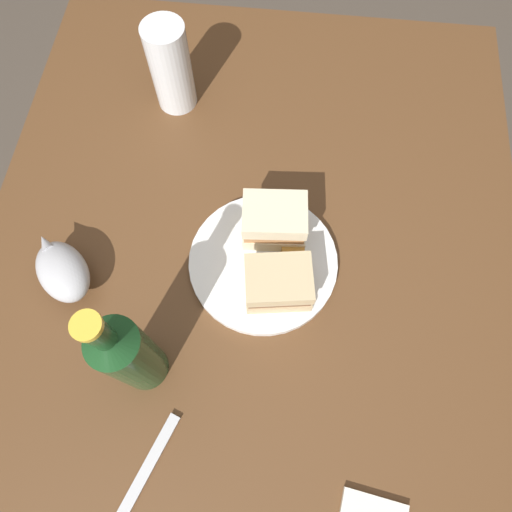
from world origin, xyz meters
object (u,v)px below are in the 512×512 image
gravy_boat (63,271)px  fork (143,476)px  sandwich_half_right (274,221)px  plate (263,262)px  cider_bottle (128,354)px  sandwich_half_left (278,283)px  pint_glass (172,72)px

gravy_boat → fork: (0.28, 0.18, -0.04)m
sandwich_half_right → plate: bearing=-12.3°
gravy_boat → cider_bottle: (0.13, 0.15, 0.07)m
gravy_boat → cider_bottle: bearing=49.8°
plate → sandwich_half_left: bearing=29.9°
cider_bottle → plate: bearing=139.8°
sandwich_half_right → pint_glass: pint_glass is taller
plate → sandwich_half_left: sandwich_half_left is taller
sandwich_half_right → fork: size_ratio=0.59×
plate → pint_glass: size_ratio=1.45×
pint_glass → fork: (0.66, 0.06, -0.07)m
sandwich_half_left → cider_bottle: bearing=-53.1°
gravy_boat → sandwich_half_right: bearing=109.9°
sandwich_half_left → gravy_boat: 0.34m
sandwich_half_left → pint_glass: 0.44m
sandwich_half_left → sandwich_half_right: sandwich_half_right is taller
sandwich_half_left → cider_bottle: (0.14, -0.19, 0.07)m
sandwich_half_left → gravy_boat: size_ratio=0.84×
pint_glass → fork: size_ratio=0.94×
plate → fork: (0.34, -0.13, -0.00)m
plate → sandwich_half_right: size_ratio=2.29×
sandwich_half_right → fork: bearing=-20.5°
sandwich_half_right → cider_bottle: bearing=-35.2°
pint_glass → gravy_boat: 0.40m
sandwich_half_left → pint_glass: size_ratio=0.66×
sandwich_half_left → gravy_boat: bearing=-87.6°
pint_glass → sandwich_half_left: bearing=31.5°
sandwich_half_left → cider_bottle: cider_bottle is taller
plate → fork: plate is taller
pint_glass → cider_bottle: size_ratio=0.62×
plate → gravy_boat: 0.32m
sandwich_half_right → fork: sandwich_half_right is taller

